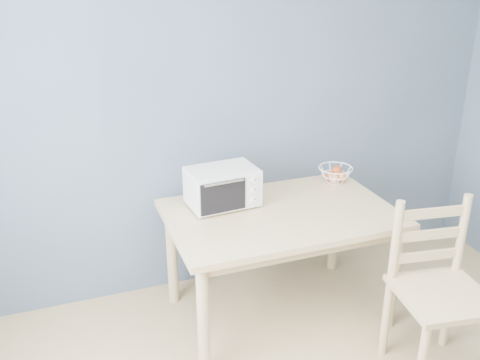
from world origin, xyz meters
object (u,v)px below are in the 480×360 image
object	(u,v)px
fruit_basket	(335,174)
dining_chair	(437,294)
toaster_oven	(220,187)
dining_table	(280,226)

from	to	relation	value
fruit_basket	dining_chair	size ratio (longest dim) A/B	0.26
toaster_oven	dining_chair	world-z (taller)	dining_chair
dining_table	dining_chair	world-z (taller)	dining_chair
toaster_oven	fruit_basket	distance (m)	0.88
toaster_oven	fruit_basket	size ratio (longest dim) A/B	1.69
dining_table	toaster_oven	world-z (taller)	toaster_oven
toaster_oven	fruit_basket	world-z (taller)	toaster_oven
toaster_oven	dining_chair	distance (m)	1.40
fruit_basket	toaster_oven	bearing A→B (deg)	-173.65
dining_table	toaster_oven	size ratio (longest dim) A/B	3.13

